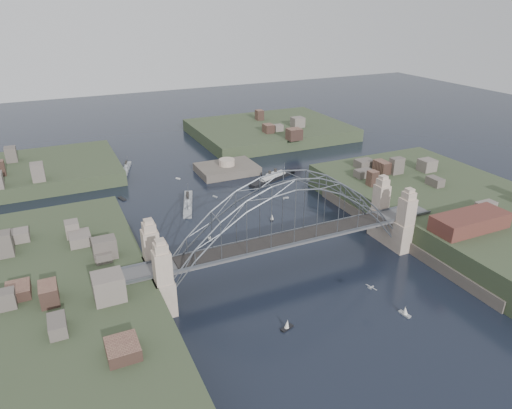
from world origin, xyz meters
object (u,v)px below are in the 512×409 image
at_px(fort_island, 227,173).
at_px(ocean_liner, 273,178).
at_px(naval_cruiser_near, 188,203).
at_px(naval_cruiser_far, 127,168).
at_px(wharf_shed, 470,222).
at_px(bridge, 288,224).

height_order(fort_island, ocean_liner, fort_island).
relative_size(naval_cruiser_near, naval_cruiser_far, 1.39).
relative_size(wharf_shed, ocean_liner, 0.93).
bearing_deg(bridge, naval_cruiser_near, 102.97).
bearing_deg(bridge, ocean_liner, 66.48).
distance_m(fort_island, naval_cruiser_far, 39.36).
height_order(bridge, fort_island, bridge).
bearing_deg(bridge, fort_island, 80.27).
bearing_deg(naval_cruiser_near, fort_island, 45.77).
height_order(bridge, naval_cruiser_near, bridge).
distance_m(bridge, naval_cruiser_near, 49.21).
bearing_deg(fort_island, naval_cruiser_far, 150.09).
height_order(bridge, ocean_liner, bridge).
xyz_separation_m(bridge, naval_cruiser_near, (-10.74, 46.64, -11.43)).
relative_size(bridge, wharf_shed, 4.20).
relative_size(wharf_shed, naval_cruiser_near, 1.05).
xyz_separation_m(bridge, naval_cruiser_far, (-22.11, 89.62, -11.60)).
height_order(bridge, naval_cruiser_far, bridge).
xyz_separation_m(naval_cruiser_far, ocean_liner, (46.30, -34.04, 0.11)).
height_order(naval_cruiser_far, ocean_liner, ocean_liner).
distance_m(naval_cruiser_far, ocean_liner, 57.46).
bearing_deg(naval_cruiser_near, ocean_liner, 14.35).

